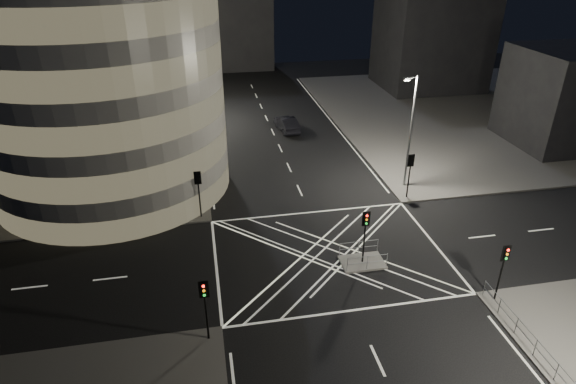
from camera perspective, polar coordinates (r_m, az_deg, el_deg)
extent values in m
plane|color=black|center=(34.80, 4.85, -7.33)|extent=(120.00, 120.00, 0.00)
cube|color=#585552|center=(61.46, -30.03, 5.09)|extent=(42.00, 42.00, 0.15)
cube|color=#585552|center=(68.76, 22.80, 8.81)|extent=(42.00, 42.00, 0.15)
cube|color=slate|center=(34.14, 8.79, -8.23)|extent=(3.00, 2.00, 0.15)
cylinder|color=gray|center=(42.67, -22.09, 16.00)|extent=(20.00, 20.00, 25.00)
cube|color=gray|center=(71.22, -23.19, 18.61)|extent=(24.00, 16.00, 22.00)
cube|color=black|center=(76.49, 16.68, 17.44)|extent=(14.00, 12.00, 15.00)
cube|color=black|center=(59.61, 30.00, 9.72)|extent=(10.00, 10.00, 10.00)
cube|color=black|center=(86.11, -8.47, 20.20)|extent=(18.00, 8.00, 18.00)
cylinder|color=black|center=(40.75, -12.88, 0.25)|extent=(0.32, 0.32, 2.89)
ellipsoid|color=black|center=(39.65, -13.27, 3.57)|extent=(4.16, 4.16, 4.79)
cylinder|color=black|center=(46.02, -12.85, 4.07)|extent=(0.32, 0.32, 3.68)
ellipsoid|color=black|center=(44.93, -13.25, 7.59)|extent=(4.28, 4.28, 4.92)
cylinder|color=black|center=(51.70, -12.75, 6.37)|extent=(0.32, 0.32, 3.05)
ellipsoid|color=black|center=(50.83, -13.06, 9.14)|extent=(4.08, 4.08, 4.69)
cylinder|color=black|center=(57.24, -12.73, 8.83)|extent=(0.32, 0.32, 3.73)
ellipsoid|color=black|center=(56.33, -13.07, 11.85)|extent=(4.66, 4.66, 5.36)
cylinder|color=black|center=(63.01, -12.67, 10.40)|extent=(0.32, 0.32, 3.37)
ellipsoid|color=black|center=(62.30, -12.93, 12.75)|extent=(3.63, 3.63, 4.18)
cylinder|color=black|center=(38.72, -10.42, -0.94)|extent=(0.12, 0.12, 3.00)
cube|color=black|center=(37.83, -10.67, 1.65)|extent=(0.28, 0.22, 0.90)
cube|color=black|center=(37.83, -10.67, 1.65)|extent=(0.55, 0.04, 1.10)
cylinder|color=black|center=(27.50, -9.62, -14.45)|extent=(0.12, 0.12, 3.00)
cube|color=black|center=(26.24, -9.95, -11.29)|extent=(0.28, 0.22, 0.90)
cube|color=black|center=(26.24, -9.95, -11.29)|extent=(0.55, 0.04, 1.10)
cylinder|color=black|center=(42.28, 14.08, 1.23)|extent=(0.12, 0.12, 3.00)
cube|color=black|center=(41.47, 14.39, 3.64)|extent=(0.28, 0.22, 0.90)
cube|color=black|center=(41.47, 14.39, 3.64)|extent=(0.55, 0.04, 1.10)
cylinder|color=black|center=(32.32, 23.75, -9.48)|extent=(0.12, 0.12, 3.00)
cube|color=black|center=(31.26, 24.43, -6.61)|extent=(0.28, 0.22, 0.90)
cube|color=black|center=(31.26, 24.43, -6.61)|extent=(0.55, 0.04, 1.10)
cylinder|color=black|center=(33.24, 8.99, -6.03)|extent=(0.12, 0.12, 3.00)
cube|color=black|center=(32.21, 9.24, -3.14)|extent=(0.28, 0.22, 0.90)
cube|color=black|center=(32.21, 9.24, -3.14)|extent=(0.55, 0.04, 1.10)
cylinder|color=slate|center=(42.02, -11.98, 6.53)|extent=(0.20, 0.20, 10.00)
cylinder|color=slate|center=(40.56, -12.01, 12.98)|extent=(0.90, 0.10, 0.10)
cube|color=slate|center=(40.58, -11.35, 12.90)|extent=(0.50, 0.25, 0.18)
cube|color=white|center=(40.60, -11.33, 12.76)|extent=(0.42, 0.20, 0.05)
cylinder|color=slate|center=(59.20, -12.04, 12.71)|extent=(0.20, 0.20, 10.00)
cylinder|color=slate|center=(58.17, -12.06, 17.35)|extent=(0.90, 0.10, 0.10)
cube|color=slate|center=(58.18, -11.59, 17.30)|extent=(0.50, 0.25, 0.18)
cube|color=white|center=(58.20, -11.58, 17.19)|extent=(0.42, 0.20, 0.05)
cylinder|color=slate|center=(43.02, 14.31, 6.77)|extent=(0.20, 0.20, 10.00)
cylinder|color=slate|center=(41.41, 14.52, 13.01)|extent=(0.90, 0.10, 0.10)
cube|color=slate|center=(41.25, 13.92, 12.88)|extent=(0.50, 0.25, 0.18)
cube|color=white|center=(41.27, 13.91, 12.73)|extent=(0.42, 0.20, 0.05)
cube|color=slate|center=(29.54, 28.21, -17.04)|extent=(0.06, 11.70, 1.10)
cube|color=slate|center=(33.09, 9.37, -8.24)|extent=(2.80, 0.06, 1.10)
cube|color=slate|center=(34.47, 8.39, -6.53)|extent=(2.80, 0.06, 1.10)
imported|color=black|center=(56.71, -0.15, 8.08)|extent=(2.41, 5.30, 1.69)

